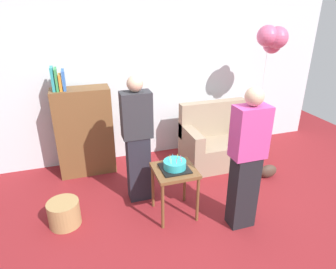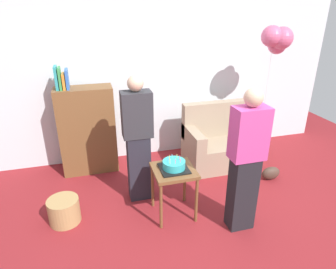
# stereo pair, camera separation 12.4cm
# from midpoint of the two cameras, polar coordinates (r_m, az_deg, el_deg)

# --- Properties ---
(ground_plane) EXTENTS (8.00, 8.00, 0.00)m
(ground_plane) POSITION_cam_midpoint_polar(r_m,az_deg,el_deg) (3.59, 5.70, -17.20)
(ground_plane) COLOR maroon
(wall_back) EXTENTS (6.00, 0.10, 2.70)m
(wall_back) POSITION_cam_midpoint_polar(r_m,az_deg,el_deg) (4.76, -3.56, 11.62)
(wall_back) COLOR silver
(wall_back) RESTS_ON ground_plane
(couch) EXTENTS (1.10, 0.70, 0.96)m
(couch) POSITION_cam_midpoint_polar(r_m,az_deg,el_deg) (4.75, 8.69, -1.53)
(couch) COLOR gray
(couch) RESTS_ON ground_plane
(bookshelf) EXTENTS (0.80, 0.36, 1.61)m
(bookshelf) POSITION_cam_midpoint_polar(r_m,az_deg,el_deg) (4.48, -16.70, 0.68)
(bookshelf) COLOR brown
(bookshelf) RESTS_ON ground_plane
(side_table) EXTENTS (0.48, 0.48, 0.62)m
(side_table) POSITION_cam_midpoint_polar(r_m,az_deg,el_deg) (3.45, 0.25, -8.08)
(side_table) COLOR brown
(side_table) RESTS_ON ground_plane
(birthday_cake) EXTENTS (0.32, 0.32, 0.17)m
(birthday_cake) POSITION_cam_midpoint_polar(r_m,az_deg,el_deg) (3.37, 0.25, -5.96)
(birthday_cake) COLOR black
(birthday_cake) RESTS_ON side_table
(person_blowing_candles) EXTENTS (0.36, 0.22, 1.63)m
(person_blowing_candles) POSITION_cam_midpoint_polar(r_m,az_deg,el_deg) (3.63, -6.92, -1.10)
(person_blowing_candles) COLOR #23232D
(person_blowing_candles) RESTS_ON ground_plane
(person_holding_cake) EXTENTS (0.36, 0.22, 1.63)m
(person_holding_cake) POSITION_cam_midpoint_polar(r_m,az_deg,el_deg) (3.23, 13.93, -4.92)
(person_holding_cake) COLOR black
(person_holding_cake) RESTS_ON ground_plane
(wicker_basket) EXTENTS (0.36, 0.36, 0.30)m
(wicker_basket) POSITION_cam_midpoint_polar(r_m,az_deg,el_deg) (3.72, -20.41, -14.11)
(wicker_basket) COLOR #A88451
(wicker_basket) RESTS_ON ground_plane
(handbag) EXTENTS (0.28, 0.14, 0.20)m
(handbag) POSITION_cam_midpoint_polar(r_m,az_deg,el_deg) (4.60, 18.06, -6.77)
(handbag) COLOR #473328
(handbag) RESTS_ON ground_plane
(balloon_bunch) EXTENTS (0.45, 0.44, 2.10)m
(balloon_bunch) POSITION_cam_midpoint_polar(r_m,az_deg,el_deg) (4.65, 18.64, 17.18)
(balloon_bunch) COLOR silver
(balloon_bunch) RESTS_ON ground_plane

